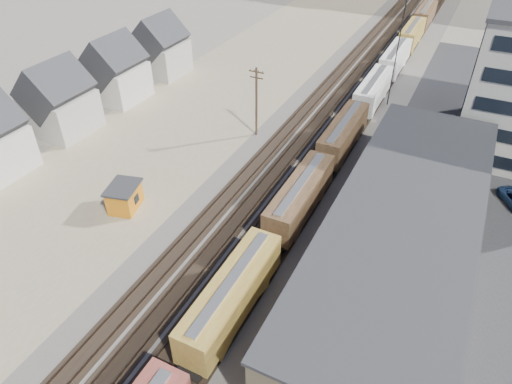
% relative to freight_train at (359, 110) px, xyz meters
% --- Properties ---
extents(ballast_bed, '(18.00, 200.00, 0.06)m').
position_rel_freight_train_xyz_m(ballast_bed, '(-3.80, -0.52, -2.76)').
color(ballast_bed, '#4C4742').
rests_on(ballast_bed, ground).
extents(dirt_yard, '(24.00, 180.00, 0.03)m').
position_rel_freight_train_xyz_m(dirt_yard, '(-23.80, -10.52, -2.78)').
color(dirt_yard, '#86745C').
rests_on(dirt_yard, ground).
extents(asphalt_lot, '(26.00, 120.00, 0.04)m').
position_rel_freight_train_xyz_m(asphalt_lot, '(18.20, -15.52, -2.77)').
color(asphalt_lot, '#232326').
rests_on(asphalt_lot, ground).
extents(rail_tracks, '(11.40, 200.00, 0.24)m').
position_rel_freight_train_xyz_m(rail_tracks, '(-4.35, -0.52, -2.68)').
color(rail_tracks, black).
rests_on(rail_tracks, ground).
extents(freight_train, '(3.00, 119.74, 4.46)m').
position_rel_freight_train_xyz_m(freight_train, '(0.00, 0.00, 0.00)').
color(freight_train, black).
rests_on(freight_train, ground).
extents(warehouse, '(12.40, 40.40, 7.25)m').
position_rel_freight_train_xyz_m(warehouse, '(11.18, -25.52, 0.86)').
color(warehouse, tan).
rests_on(warehouse, ground).
extents(utility_pole_north, '(2.20, 0.32, 10.00)m').
position_rel_freight_train_xyz_m(utility_pole_north, '(-12.30, -8.52, 2.50)').
color(utility_pole_north, '#382619').
rests_on(utility_pole_north, ground).
extents(radio_mast, '(1.20, 0.16, 18.00)m').
position_rel_freight_train_xyz_m(radio_mast, '(2.20, 9.48, 6.33)').
color(radio_mast, black).
rests_on(radio_mast, ground).
extents(townhouse_row, '(8.15, 68.16, 10.47)m').
position_rel_freight_train_xyz_m(townhouse_row, '(-37.80, -25.52, 1.54)').
color(townhouse_row, '#B7B2A8').
rests_on(townhouse_row, ground).
extents(maintenance_shed, '(4.09, 4.76, 3.00)m').
position_rel_freight_train_xyz_m(maintenance_shed, '(-18.14, -30.04, -1.26)').
color(maintenance_shed, orange).
rests_on(maintenance_shed, ground).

